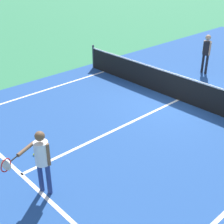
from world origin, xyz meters
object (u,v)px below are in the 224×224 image
Objects in this scene: net at (179,88)px; tennis_ball_mid_court at (34,154)px; player_far at (207,50)px; player_near at (41,157)px.

net is 147.70× the size of tennis_ball_mid_court.
player_far is at bearing 106.97° from net.
player_far reaches higher than player_near.
net is 6.09× the size of player_near.
net is 3.33m from player_far.
net is at bearing -73.03° from player_far.
player_far is 8.95m from tennis_ball_mid_court.
player_far is (-0.96, 3.14, 0.56)m from net.
player_near reaches higher than net.
player_near reaches higher than tennis_ball_mid_court.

